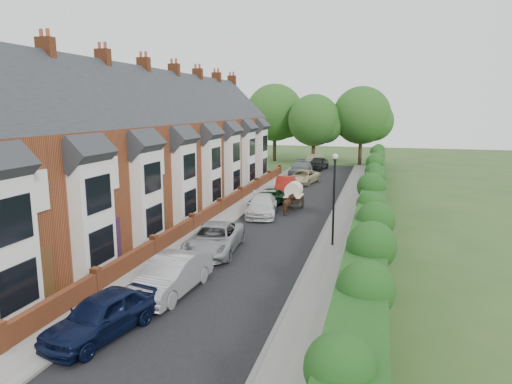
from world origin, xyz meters
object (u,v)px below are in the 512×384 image
at_px(car_red, 285,186).
at_px(car_black, 318,163).
at_px(car_silver_a, 171,275).
at_px(car_beige, 303,177).
at_px(car_grey, 301,168).
at_px(car_silver_b, 214,239).
at_px(horse, 289,205).
at_px(horse_cart, 294,194).
at_px(car_green, 268,198).
at_px(lamppost, 334,188).
at_px(car_white, 262,205).
at_px(car_navy, 102,315).

distance_m(car_red, car_black, 16.70).
xyz_separation_m(car_silver_a, car_beige, (0.62, 28.71, -0.10)).
distance_m(car_silver_a, car_grey, 34.28).
height_order(car_silver_b, horse, car_silver_b).
relative_size(car_silver_a, horse_cart, 1.64).
bearing_deg(horse_cart, car_green, 169.88).
bearing_deg(car_red, car_silver_a, -98.03).
bearing_deg(horse_cart, car_black, 93.27).
relative_size(car_silver_b, car_red, 1.15).
bearing_deg(horse_cart, car_red, 107.70).
bearing_deg(car_red, lamppost, -76.43).
bearing_deg(car_beige, car_red, -84.06).
bearing_deg(car_black, car_silver_b, -82.50).
relative_size(lamppost, car_white, 1.03).
xyz_separation_m(car_silver_b, car_white, (0.31, 8.75, -0.02)).
relative_size(car_white, car_beige, 1.03).
height_order(car_navy, car_black, car_black).
distance_m(car_navy, car_white, 18.23).
bearing_deg(car_white, car_silver_b, -102.28).
bearing_deg(car_silver_a, horse, 86.59).
distance_m(lamppost, car_silver_a, 10.32).
relative_size(car_red, car_beige, 0.96).
bearing_deg(car_silver_b, lamppost, 17.83).
bearing_deg(car_silver_b, car_red, 83.25).
height_order(car_beige, horse_cart, horse_cart).
height_order(car_navy, car_white, car_navy).
xyz_separation_m(car_silver_a, car_red, (0.07, 22.63, -0.01)).
xyz_separation_m(car_beige, horse, (1.27, -13.60, 0.04)).
xyz_separation_m(car_navy, car_silver_a, (0.67, 3.87, 0.04)).
bearing_deg(car_silver_b, car_black, 82.83).
bearing_deg(horse, car_beige, -85.62).
bearing_deg(car_beige, car_silver_b, -81.01).
height_order(car_navy, car_red, car_red).
distance_m(car_silver_a, horse_cart, 17.05).
bearing_deg(lamppost, car_beige, 104.00).
xyz_separation_m(car_silver_a, car_white, (0.08, 14.35, -0.06)).
xyz_separation_m(car_silver_a, car_silver_b, (-0.23, 5.60, -0.04)).
bearing_deg(car_green, car_navy, -76.93).
bearing_deg(car_green, car_grey, 105.67).
distance_m(car_silver_b, car_green, 11.71).
xyz_separation_m(car_green, car_red, (0.26, 5.32, 0.06)).
bearing_deg(lamppost, car_navy, -117.94).
bearing_deg(car_red, car_black, 80.31).
xyz_separation_m(lamppost, car_silver_a, (-5.73, -8.20, -2.52)).
height_order(car_red, car_grey, car_grey).
xyz_separation_m(lamppost, car_white, (-5.65, 6.15, -2.57)).
relative_size(car_navy, car_silver_a, 0.92).
height_order(car_green, car_black, car_black).
bearing_deg(car_beige, lamppost, -64.92).
bearing_deg(car_red, car_silver_b, -98.85).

